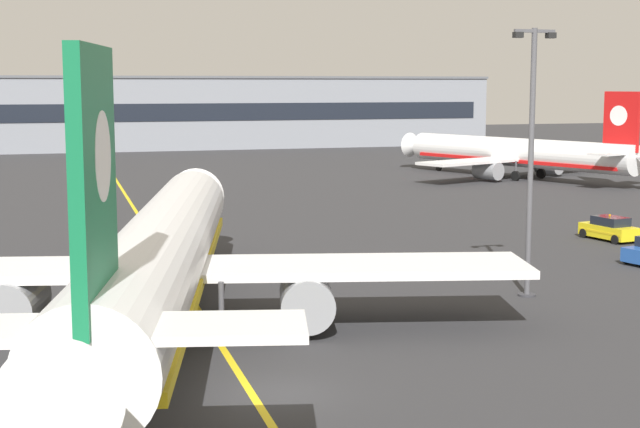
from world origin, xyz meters
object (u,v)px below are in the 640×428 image
at_px(airliner_background, 518,153).
at_px(service_car_second, 609,229).
at_px(apron_lamp_post, 531,158).
at_px(safety_cone_by_nose_gear, 130,263).
at_px(airliner_foreground, 162,256).

xyz_separation_m(airliner_background, service_car_second, (-15.22, -40.73, -2.10)).
xyz_separation_m(apron_lamp_post, safety_cone_by_nose_gear, (-18.44, 13.79, -6.74)).
xyz_separation_m(airliner_background, safety_cone_by_nose_gear, (-47.82, -40.90, -2.61)).
height_order(apron_lamp_post, service_car_second, apron_lamp_post).
bearing_deg(service_car_second, apron_lamp_post, -135.39).
distance_m(airliner_background, safety_cone_by_nose_gear, 62.98).
height_order(airliner_foreground, apron_lamp_post, apron_lamp_post).
bearing_deg(airliner_background, service_car_second, -110.50).
height_order(airliner_foreground, service_car_second, airliner_foreground).
height_order(service_car_second, safety_cone_by_nose_gear, service_car_second).
relative_size(airliner_foreground, apron_lamp_post, 3.06).
xyz_separation_m(service_car_second, safety_cone_by_nose_gear, (-32.59, -0.18, -0.51)).
distance_m(airliner_foreground, apron_lamp_post, 19.07).
relative_size(airliner_background, apron_lamp_post, 2.53).
bearing_deg(airliner_foreground, safety_cone_by_nose_gear, 89.29).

